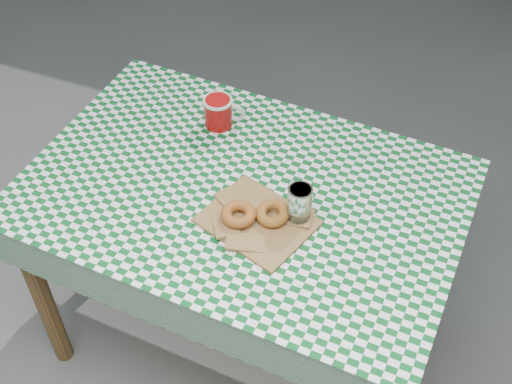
# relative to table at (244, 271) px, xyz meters

# --- Properties ---
(ground) EXTENTS (60.00, 60.00, 0.00)m
(ground) POSITION_rel_table_xyz_m (-0.20, -0.04, -0.38)
(ground) COLOR #555550
(ground) RESTS_ON ground
(table) EXTENTS (1.26, 0.87, 0.75)m
(table) POSITION_rel_table_xyz_m (0.00, 0.00, 0.00)
(table) COLOR brown
(table) RESTS_ON ground
(tablecloth) EXTENTS (1.28, 0.89, 0.01)m
(tablecloth) POSITION_rel_table_xyz_m (0.00, 0.00, 0.38)
(tablecloth) COLOR #0C4E1E
(tablecloth) RESTS_ON table
(paper_bag) EXTENTS (0.34, 0.30, 0.02)m
(paper_bag) POSITION_rel_table_xyz_m (0.09, -0.10, 0.39)
(paper_bag) COLOR olive
(paper_bag) RESTS_ON tablecloth
(bagel_front) EXTENTS (0.11, 0.11, 0.03)m
(bagel_front) POSITION_rel_table_xyz_m (0.04, -0.12, 0.41)
(bagel_front) COLOR #9E5220
(bagel_front) RESTS_ON paper_bag
(bagel_back) EXTENTS (0.11, 0.11, 0.03)m
(bagel_back) POSITION_rel_table_xyz_m (0.12, -0.08, 0.41)
(bagel_back) COLOR olive
(bagel_back) RESTS_ON paper_bag
(coffee_mug) EXTENTS (0.21, 0.21, 0.10)m
(coffee_mug) POSITION_rel_table_xyz_m (-0.18, 0.24, 0.43)
(coffee_mug) COLOR #9B0B0A
(coffee_mug) RESTS_ON tablecloth
(drinking_glass) EXTENTS (0.09, 0.09, 0.12)m
(drinking_glass) POSITION_rel_table_xyz_m (0.19, -0.05, 0.44)
(drinking_glass) COLOR white
(drinking_glass) RESTS_ON tablecloth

